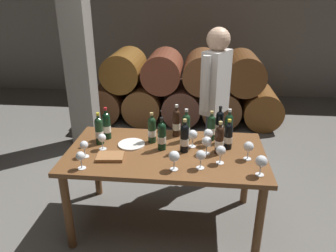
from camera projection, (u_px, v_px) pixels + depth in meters
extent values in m
plane|color=#66635E|center=(166.00, 222.00, 3.06)|extent=(14.00, 14.00, 0.00)
cube|color=gray|center=(188.00, 24.00, 6.34)|extent=(10.00, 0.24, 2.80)
cylinder|color=brown|center=(108.00, 100.00, 5.43)|extent=(0.60, 0.90, 0.60)
cylinder|color=brown|center=(145.00, 102.00, 5.37)|extent=(0.60, 0.90, 0.60)
cylinder|color=brown|center=(182.00, 103.00, 5.31)|extent=(0.60, 0.90, 0.60)
cylinder|color=brown|center=(221.00, 104.00, 5.26)|extent=(0.60, 0.90, 0.60)
cylinder|color=brown|center=(260.00, 105.00, 5.20)|extent=(0.60, 0.90, 0.60)
cylinder|color=brown|center=(125.00, 69.00, 5.18)|extent=(0.60, 0.90, 0.60)
cylinder|color=brown|center=(163.00, 70.00, 5.13)|extent=(0.60, 0.90, 0.60)
cylinder|color=brown|center=(203.00, 71.00, 5.07)|extent=(0.60, 0.90, 0.60)
cylinder|color=brown|center=(243.00, 72.00, 5.01)|extent=(0.60, 0.90, 0.60)
cube|color=gray|center=(79.00, 52.00, 4.12)|extent=(0.32, 0.32, 2.60)
cube|color=brown|center=(166.00, 153.00, 2.76)|extent=(1.70, 0.90, 0.04)
cylinder|color=brown|center=(68.00, 212.00, 2.63)|extent=(0.07, 0.07, 0.72)
cylinder|color=brown|center=(259.00, 225.00, 2.49)|extent=(0.07, 0.07, 0.72)
cylinder|color=brown|center=(97.00, 164.00, 3.34)|extent=(0.07, 0.07, 0.72)
cylinder|color=brown|center=(246.00, 172.00, 3.20)|extent=(0.07, 0.07, 0.72)
cylinder|color=black|center=(219.00, 126.00, 2.98)|extent=(0.07, 0.07, 0.22)
sphere|color=black|center=(220.00, 115.00, 2.93)|extent=(0.07, 0.07, 0.07)
cylinder|color=black|center=(220.00, 112.00, 2.92)|extent=(0.03, 0.03, 0.07)
cylinder|color=black|center=(221.00, 107.00, 2.90)|extent=(0.03, 0.03, 0.02)
cylinder|color=silver|center=(219.00, 127.00, 2.98)|extent=(0.07, 0.07, 0.06)
cylinder|color=black|center=(107.00, 128.00, 2.95)|extent=(0.07, 0.07, 0.21)
sphere|color=black|center=(106.00, 116.00, 2.91)|extent=(0.07, 0.07, 0.07)
cylinder|color=black|center=(106.00, 114.00, 2.90)|extent=(0.03, 0.03, 0.07)
cylinder|color=#B21E23|center=(105.00, 109.00, 2.88)|extent=(0.03, 0.03, 0.02)
cylinder|color=silver|center=(107.00, 129.00, 2.96)|extent=(0.07, 0.07, 0.06)
cylinder|color=black|center=(219.00, 142.00, 2.68)|extent=(0.07, 0.07, 0.20)
sphere|color=black|center=(220.00, 131.00, 2.64)|extent=(0.07, 0.07, 0.07)
cylinder|color=black|center=(220.00, 128.00, 2.63)|extent=(0.03, 0.03, 0.06)
cylinder|color=tan|center=(221.00, 123.00, 2.61)|extent=(0.03, 0.03, 0.02)
cylinder|color=silver|center=(219.00, 143.00, 2.69)|extent=(0.07, 0.07, 0.06)
cylinder|color=#19381E|center=(211.00, 130.00, 2.92)|extent=(0.07, 0.07, 0.20)
sphere|color=#19381E|center=(212.00, 119.00, 2.88)|extent=(0.07, 0.07, 0.07)
cylinder|color=#19381E|center=(212.00, 117.00, 2.87)|extent=(0.03, 0.03, 0.06)
cylinder|color=tan|center=(212.00, 112.00, 2.86)|extent=(0.03, 0.03, 0.02)
cylinder|color=silver|center=(211.00, 131.00, 2.93)|extent=(0.07, 0.07, 0.06)
cylinder|color=#19381E|center=(186.00, 130.00, 2.91)|extent=(0.07, 0.07, 0.22)
sphere|color=#19381E|center=(186.00, 118.00, 2.86)|extent=(0.07, 0.07, 0.07)
cylinder|color=#19381E|center=(186.00, 115.00, 2.85)|extent=(0.03, 0.03, 0.07)
cylinder|color=silver|center=(187.00, 110.00, 2.83)|extent=(0.03, 0.03, 0.02)
cylinder|color=silver|center=(186.00, 131.00, 2.91)|extent=(0.07, 0.07, 0.06)
cylinder|color=black|center=(162.00, 138.00, 2.75)|extent=(0.07, 0.07, 0.21)
sphere|color=black|center=(162.00, 127.00, 2.71)|extent=(0.07, 0.07, 0.07)
cylinder|color=black|center=(162.00, 124.00, 2.70)|extent=(0.03, 0.03, 0.07)
cylinder|color=black|center=(162.00, 119.00, 2.68)|extent=(0.03, 0.03, 0.02)
cylinder|color=silver|center=(162.00, 139.00, 2.75)|extent=(0.07, 0.07, 0.06)
cylinder|color=#19381E|center=(99.00, 133.00, 2.85)|extent=(0.07, 0.07, 0.21)
sphere|color=#19381E|center=(98.00, 122.00, 2.81)|extent=(0.07, 0.07, 0.07)
cylinder|color=#19381E|center=(98.00, 119.00, 2.80)|extent=(0.03, 0.03, 0.07)
cylinder|color=gold|center=(98.00, 114.00, 2.78)|extent=(0.03, 0.03, 0.02)
cylinder|color=silver|center=(99.00, 134.00, 2.86)|extent=(0.07, 0.07, 0.06)
cylinder|color=black|center=(176.00, 125.00, 3.00)|extent=(0.07, 0.07, 0.22)
sphere|color=black|center=(177.00, 114.00, 2.95)|extent=(0.07, 0.07, 0.07)
cylinder|color=black|center=(177.00, 111.00, 2.94)|extent=(0.03, 0.03, 0.07)
cylinder|color=silver|center=(177.00, 106.00, 2.92)|extent=(0.03, 0.03, 0.03)
cylinder|color=silver|center=(176.00, 126.00, 3.00)|extent=(0.07, 0.07, 0.07)
cylinder|color=black|center=(228.00, 138.00, 2.77)|extent=(0.07, 0.07, 0.19)
sphere|color=black|center=(229.00, 128.00, 2.73)|extent=(0.07, 0.07, 0.07)
cylinder|color=black|center=(229.00, 125.00, 2.72)|extent=(0.03, 0.03, 0.06)
cylinder|color=gold|center=(230.00, 121.00, 2.70)|extent=(0.03, 0.03, 0.02)
cylinder|color=silver|center=(228.00, 139.00, 2.77)|extent=(0.07, 0.07, 0.06)
cylinder|color=black|center=(228.00, 130.00, 2.90)|extent=(0.07, 0.07, 0.22)
sphere|color=black|center=(229.00, 118.00, 2.85)|extent=(0.07, 0.07, 0.07)
cylinder|color=black|center=(230.00, 115.00, 2.84)|extent=(0.03, 0.03, 0.07)
cylinder|color=silver|center=(230.00, 110.00, 2.82)|extent=(0.03, 0.03, 0.02)
cylinder|color=silver|center=(228.00, 131.00, 2.90)|extent=(0.07, 0.07, 0.07)
cylinder|color=black|center=(184.00, 140.00, 2.71)|extent=(0.07, 0.07, 0.21)
sphere|color=black|center=(185.00, 128.00, 2.66)|extent=(0.07, 0.07, 0.07)
cylinder|color=black|center=(185.00, 125.00, 2.65)|extent=(0.03, 0.03, 0.07)
cylinder|color=tan|center=(185.00, 120.00, 2.64)|extent=(0.03, 0.03, 0.02)
cylinder|color=silver|center=(184.00, 142.00, 2.71)|extent=(0.07, 0.07, 0.06)
cylinder|color=#19381E|center=(152.00, 132.00, 2.88)|extent=(0.07, 0.07, 0.20)
sphere|color=#19381E|center=(152.00, 121.00, 2.84)|extent=(0.07, 0.07, 0.07)
cylinder|color=#19381E|center=(152.00, 118.00, 2.83)|extent=(0.03, 0.03, 0.06)
cylinder|color=tan|center=(152.00, 114.00, 2.81)|extent=(0.03, 0.03, 0.02)
cylinder|color=silver|center=(152.00, 133.00, 2.88)|extent=(0.07, 0.07, 0.06)
cylinder|color=white|center=(260.00, 175.00, 2.40)|extent=(0.06, 0.06, 0.00)
cylinder|color=white|center=(260.00, 170.00, 2.39)|extent=(0.01, 0.01, 0.07)
sphere|color=white|center=(261.00, 161.00, 2.36)|extent=(0.09, 0.09, 0.09)
cylinder|color=white|center=(85.00, 156.00, 2.66)|extent=(0.06, 0.06, 0.00)
cylinder|color=white|center=(85.00, 152.00, 2.65)|extent=(0.01, 0.01, 0.07)
sphere|color=white|center=(84.00, 145.00, 2.62)|extent=(0.07, 0.07, 0.07)
cylinder|color=white|center=(82.00, 168.00, 2.49)|extent=(0.06, 0.06, 0.00)
cylinder|color=white|center=(81.00, 164.00, 2.47)|extent=(0.01, 0.01, 0.07)
sphere|color=white|center=(80.00, 156.00, 2.45)|extent=(0.07, 0.07, 0.07)
cylinder|color=white|center=(208.00, 145.00, 2.85)|extent=(0.06, 0.06, 0.00)
cylinder|color=white|center=(208.00, 141.00, 2.84)|extent=(0.01, 0.01, 0.07)
sphere|color=white|center=(208.00, 134.00, 2.81)|extent=(0.08, 0.08, 0.08)
cylinder|color=white|center=(220.00, 163.00, 2.56)|extent=(0.06, 0.06, 0.00)
cylinder|color=white|center=(220.00, 158.00, 2.55)|extent=(0.01, 0.01, 0.07)
sphere|color=white|center=(221.00, 151.00, 2.52)|extent=(0.08, 0.08, 0.08)
cylinder|color=white|center=(247.00, 159.00, 2.63)|extent=(0.06, 0.06, 0.00)
cylinder|color=white|center=(248.00, 154.00, 2.61)|extent=(0.01, 0.01, 0.07)
sphere|color=white|center=(249.00, 146.00, 2.58)|extent=(0.08, 0.08, 0.08)
cylinder|color=white|center=(174.00, 169.00, 2.47)|extent=(0.06, 0.06, 0.00)
cylinder|color=white|center=(174.00, 165.00, 2.46)|extent=(0.01, 0.01, 0.07)
sphere|color=white|center=(174.00, 156.00, 2.43)|extent=(0.09, 0.09, 0.09)
cylinder|color=white|center=(200.00, 168.00, 2.49)|extent=(0.06, 0.06, 0.00)
cylinder|color=white|center=(200.00, 163.00, 2.48)|extent=(0.01, 0.01, 0.07)
sphere|color=white|center=(201.00, 155.00, 2.45)|extent=(0.08, 0.08, 0.08)
cylinder|color=white|center=(206.00, 153.00, 2.71)|extent=(0.06, 0.06, 0.00)
cylinder|color=white|center=(206.00, 149.00, 2.69)|extent=(0.01, 0.01, 0.07)
sphere|color=white|center=(207.00, 141.00, 2.66)|extent=(0.08, 0.08, 0.08)
cylinder|color=white|center=(192.00, 146.00, 2.83)|extent=(0.06, 0.06, 0.00)
cylinder|color=white|center=(192.00, 142.00, 2.82)|extent=(0.01, 0.01, 0.07)
sphere|color=white|center=(193.00, 135.00, 2.79)|extent=(0.09, 0.09, 0.09)
cylinder|color=white|center=(103.00, 149.00, 2.79)|extent=(0.06, 0.06, 0.00)
cylinder|color=white|center=(102.00, 145.00, 2.77)|extent=(0.01, 0.01, 0.07)
sphere|color=white|center=(102.00, 138.00, 2.74)|extent=(0.07, 0.07, 0.07)
cube|color=#936038|center=(110.00, 157.00, 2.64)|extent=(0.24, 0.18, 0.03)
cylinder|color=white|center=(132.00, 144.00, 2.86)|extent=(0.24, 0.24, 0.01)
cylinder|color=#383842|center=(214.00, 146.00, 3.57)|extent=(0.11, 0.11, 0.85)
cylinder|color=#383842|center=(209.00, 150.00, 3.49)|extent=(0.11, 0.11, 0.85)
cube|color=silver|center=(216.00, 82.00, 3.24)|extent=(0.32, 0.37, 0.64)
cylinder|color=silver|center=(225.00, 75.00, 3.38)|extent=(0.08, 0.08, 0.54)
cylinder|color=silver|center=(206.00, 84.00, 3.07)|extent=(0.08, 0.08, 0.54)
sphere|color=tan|center=(218.00, 39.00, 3.07)|extent=(0.23, 0.23, 0.23)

